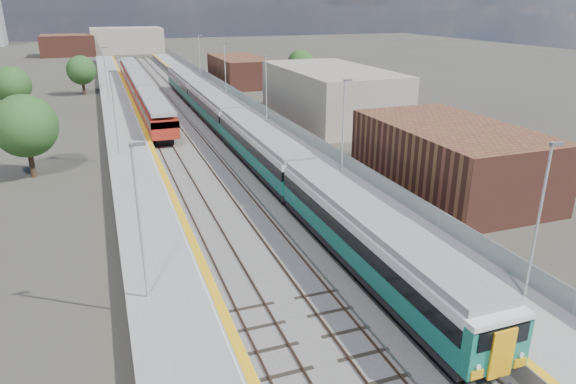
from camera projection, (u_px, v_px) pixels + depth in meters
ground at (198, 120)px, 64.81m from camera, size 320.00×320.00×0.00m
ballast_bed at (177, 118)px, 66.28m from camera, size 10.50×155.00×0.06m
tracks at (180, 114)px, 67.92m from camera, size 8.96×160.00×0.17m
platform_right at (233, 110)px, 68.51m from camera, size 4.70×155.00×8.52m
platform_left at (122, 118)px, 63.92m from camera, size 4.30×155.00×8.52m
buildings at (62, 16)px, 133.32m from camera, size 72.00×185.50×40.00m
green_train at (233, 123)px, 53.44m from camera, size 2.83×78.88×3.12m
red_train at (140, 87)px, 76.65m from camera, size 2.86×58.04×3.61m
tree_a at (25, 126)px, 42.30m from camera, size 5.23×5.23×7.08m
tree_b at (12, 85)px, 65.86m from camera, size 4.74×4.74×6.43m
tree_c at (81, 70)px, 81.40m from camera, size 4.56×4.56×6.18m
tree_d at (301, 64)px, 89.06m from camera, size 4.71×4.71×6.39m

